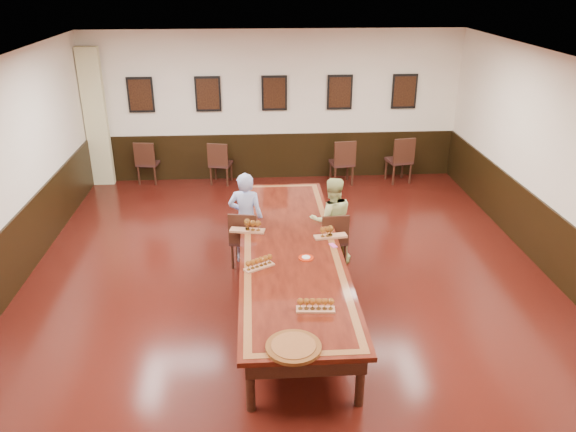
{
  "coord_description": "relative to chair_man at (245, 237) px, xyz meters",
  "views": [
    {
      "loc": [
        -0.49,
        -6.98,
        4.3
      ],
      "look_at": [
        0.0,
        0.5,
        1.0
      ],
      "focal_mm": 35.0,
      "sensor_mm": 36.0,
      "label": 1
    }
  ],
  "objects": [
    {
      "name": "person_woman",
      "position": [
        1.35,
        0.03,
        0.24
      ],
      "size": [
        0.74,
        0.6,
        1.41
      ],
      "primitive_type": "imported",
      "rotation": [
        0.0,
        0.0,
        3.22
      ],
      "color": "#C3CB7F",
      "rests_on": "floor"
    },
    {
      "name": "wainscoting",
      "position": [
        0.64,
        -0.93,
        0.03
      ],
      "size": [
        8.0,
        10.0,
        1.0
      ],
      "color": "black",
      "rests_on": "floor"
    },
    {
      "name": "spare_chair_d",
      "position": [
        3.33,
        3.6,
        0.05
      ],
      "size": [
        0.57,
        0.61,
        1.03
      ],
      "primitive_type": null,
      "rotation": [
        0.0,
        0.0,
        3.33
      ],
      "color": "#321916",
      "rests_on": "floor"
    },
    {
      "name": "wall_back",
      "position": [
        0.64,
        4.08,
        1.13
      ],
      "size": [
        8.0,
        0.02,
        3.2
      ],
      "primitive_type": "cube",
      "color": "#F1E2CA",
      "rests_on": "floor"
    },
    {
      "name": "spare_chair_a",
      "position": [
        -2.13,
        3.91,
        0.0
      ],
      "size": [
        0.51,
        0.54,
        0.95
      ],
      "primitive_type": null,
      "rotation": [
        0.0,
        0.0,
        2.99
      ],
      "color": "#321916",
      "rests_on": "floor"
    },
    {
      "name": "red_plate_grp",
      "position": [
        0.83,
        -1.3,
        0.29
      ],
      "size": [
        0.21,
        0.21,
        0.03
      ],
      "color": "#A9220B",
      "rests_on": "conference_table"
    },
    {
      "name": "conference_table",
      "position": [
        0.64,
        -0.93,
        0.14
      ],
      "size": [
        1.4,
        5.0,
        0.76
      ],
      "color": "black",
      "rests_on": "floor"
    },
    {
      "name": "chair_man",
      "position": [
        0.0,
        0.0,
        0.0
      ],
      "size": [
        0.51,
        0.55,
        0.94
      ],
      "primitive_type": null,
      "rotation": [
        0.0,
        0.0,
        2.97
      ],
      "color": "#321916",
      "rests_on": "floor"
    },
    {
      "name": "spare_chair_c",
      "position": [
        2.07,
        3.56,
        0.03
      ],
      "size": [
        0.53,
        0.57,
        1.0
      ],
      "primitive_type": null,
      "rotation": [
        0.0,
        0.0,
        3.27
      ],
      "color": "#321916",
      "rests_on": "floor"
    },
    {
      "name": "chair_woman",
      "position": [
        1.36,
        -0.07,
        -0.02
      ],
      "size": [
        0.46,
        0.49,
        0.9
      ],
      "primitive_type": null,
      "rotation": [
        0.0,
        0.0,
        3.22
      ],
      "color": "#321916",
      "rests_on": "floor"
    },
    {
      "name": "curtain",
      "position": [
        -3.11,
        3.89,
        0.98
      ],
      "size": [
        0.45,
        0.18,
        2.9
      ],
      "primitive_type": "cube",
      "color": "beige",
      "rests_on": "floor"
    },
    {
      "name": "flight_c",
      "position": [
        0.19,
        -1.51,
        0.35
      ],
      "size": [
        0.42,
        0.32,
        0.15
      ],
      "color": "#A16543",
      "rests_on": "conference_table"
    },
    {
      "name": "floor",
      "position": [
        0.64,
        -0.93,
        -0.48
      ],
      "size": [
        8.0,
        10.0,
        0.02
      ],
      "primitive_type": "cube",
      "color": "black",
      "rests_on": "ground"
    },
    {
      "name": "posters",
      "position": [
        0.64,
        4.01,
        1.43
      ],
      "size": [
        6.14,
        0.04,
        0.74
      ],
      "color": "black",
      "rests_on": "wall_back"
    },
    {
      "name": "ceiling",
      "position": [
        0.64,
        -0.93,
        2.74
      ],
      "size": [
        8.0,
        10.0,
        0.02
      ],
      "primitive_type": "cube",
      "color": "white",
      "rests_on": "floor"
    },
    {
      "name": "flight_d",
      "position": [
        0.81,
        -2.55,
        0.36
      ],
      "size": [
        0.45,
        0.17,
        0.16
      ],
      "color": "#A16543",
      "rests_on": "conference_table"
    },
    {
      "name": "spare_chair_b",
      "position": [
        -0.55,
        3.75,
        0.0
      ],
      "size": [
        0.54,
        0.57,
        0.94
      ],
      "primitive_type": null,
      "rotation": [
        0.0,
        0.0,
        2.91
      ],
      "color": "#321916",
      "rests_on": "floor"
    },
    {
      "name": "flight_b",
      "position": [
        1.22,
        -0.67,
        0.36
      ],
      "size": [
        0.49,
        0.21,
        0.18
      ],
      "color": "#A16543",
      "rests_on": "conference_table"
    },
    {
      "name": "carved_platter",
      "position": [
        0.51,
        -3.23,
        0.3
      ],
      "size": [
        0.69,
        0.69,
        0.05
      ],
      "color": "#522910",
      "rests_on": "conference_table"
    },
    {
      "name": "flight_a",
      "position": [
        0.07,
        -0.39,
        0.37
      ],
      "size": [
        0.53,
        0.26,
        0.19
      ],
      "color": "#A16543",
      "rests_on": "conference_table"
    },
    {
      "name": "pink_phone",
      "position": [
        1.24,
        -0.94,
        0.29
      ],
      "size": [
        0.11,
        0.15,
        0.01
      ],
      "primitive_type": "cube",
      "rotation": [
        0.0,
        0.0,
        0.36
      ],
      "color": "#D246A0",
      "rests_on": "conference_table"
    },
    {
      "name": "person_man",
      "position": [
        0.02,
        0.1,
        0.28
      ],
      "size": [
        0.6,
        0.45,
        1.49
      ],
      "primitive_type": "imported",
      "rotation": [
        0.0,
        0.0,
        2.97
      ],
      "color": "#4E66C5",
      "rests_on": "floor"
    }
  ]
}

